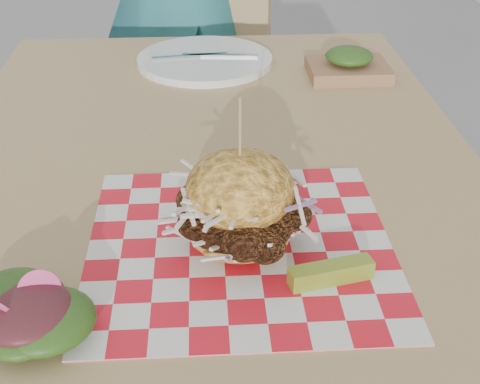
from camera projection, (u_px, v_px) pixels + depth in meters
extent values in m
cube|color=tan|center=(210.00, 177.00, 0.98)|extent=(0.80, 1.20, 0.04)
cylinder|color=#333338|center=(68.00, 206.00, 1.62)|extent=(0.05, 0.05, 0.71)
cylinder|color=#333338|center=(346.00, 197.00, 1.65)|extent=(0.05, 0.05, 0.71)
cube|color=tan|center=(205.00, 96.00, 1.96)|extent=(0.53, 0.53, 0.04)
cylinder|color=#333338|center=(130.00, 187.00, 1.97)|extent=(0.03, 0.03, 0.43)
cylinder|color=#333338|center=(248.00, 204.00, 1.89)|extent=(0.03, 0.03, 0.43)
cylinder|color=#333338|center=(173.00, 135.00, 2.27)|extent=(0.03, 0.03, 0.43)
cylinder|color=#333338|center=(276.00, 148.00, 2.19)|extent=(0.03, 0.03, 0.43)
cube|color=red|center=(240.00, 245.00, 0.80)|extent=(0.36, 0.36, 0.00)
ellipsoid|color=#F0B043|center=(240.00, 230.00, 0.78)|extent=(0.12, 0.12, 0.04)
ellipsoid|color=brown|center=(240.00, 218.00, 0.78)|extent=(0.14, 0.12, 0.07)
ellipsoid|color=#F0B043|center=(240.00, 189.00, 0.76)|extent=(0.12, 0.12, 0.09)
cylinder|color=tan|center=(240.00, 138.00, 0.72)|extent=(0.00, 0.00, 0.09)
cube|color=olive|center=(331.00, 273.00, 0.73)|extent=(0.10, 0.04, 0.02)
ellipsoid|color=#3F1419|center=(52.00, 319.00, 0.66)|extent=(0.08, 0.08, 0.03)
ellipsoid|color=#164212|center=(47.00, 307.00, 0.68)|extent=(0.08, 0.08, 0.03)
ellipsoid|color=#164212|center=(29.00, 302.00, 0.69)|extent=(0.08, 0.08, 0.03)
ellipsoid|color=#3F1419|center=(8.00, 308.00, 0.68)|extent=(0.08, 0.08, 0.03)
ellipsoid|color=#3F1419|center=(17.00, 340.00, 0.64)|extent=(0.08, 0.08, 0.03)
ellipsoid|color=#164212|center=(40.00, 334.00, 0.65)|extent=(0.08, 0.08, 0.03)
cylinder|color=#EE428D|center=(40.00, 291.00, 0.67)|extent=(0.05, 0.05, 0.04)
cylinder|color=white|center=(205.00, 60.00, 1.33)|extent=(0.27, 0.27, 0.01)
cube|color=silver|center=(190.00, 56.00, 1.33)|extent=(0.15, 0.03, 0.00)
cube|color=silver|center=(220.00, 55.00, 1.33)|extent=(0.15, 0.03, 0.00)
cube|color=#956743|center=(348.00, 70.00, 1.27)|extent=(0.15, 0.12, 0.02)
ellipsoid|color=#164212|center=(349.00, 56.00, 1.26)|extent=(0.09, 0.09, 0.03)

